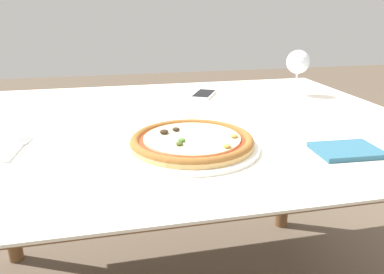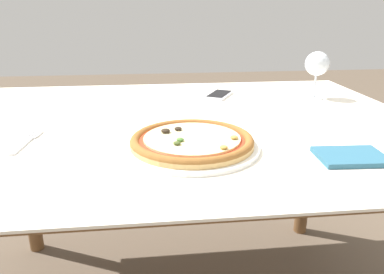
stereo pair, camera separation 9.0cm
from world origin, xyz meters
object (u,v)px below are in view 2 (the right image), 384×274
Objects in this scene: fork at (27,141)px; pizza_plate at (192,142)px; dining_table at (179,143)px; cell_phone at (219,95)px; wine_glass_far_left at (317,65)px.

pizza_plate is at bearing -12.36° from fork.
fork is (-0.41, 0.09, -0.01)m from pizza_plate.
dining_table is 0.43m from fork.
pizza_plate is 0.56m from cell_phone.
fork is at bearing -160.05° from dining_table.
fork is 1.00m from wine_glass_far_left.
wine_glass_far_left is at bearing 23.68° from dining_table.
cell_phone is (0.17, 0.54, -0.01)m from pizza_plate.
fork is 0.73m from cell_phone.
pizza_plate is 0.70m from wine_glass_far_left.
cell_phone is (0.18, 0.30, 0.08)m from dining_table.
pizza_plate is 1.90× the size of wine_glass_far_left.
dining_table is 0.36m from cell_phone.
fork is at bearing 167.64° from pizza_plate.
wine_glass_far_left is 0.37m from cell_phone.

